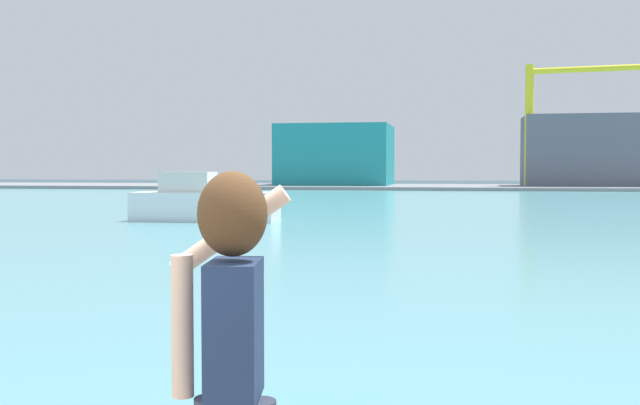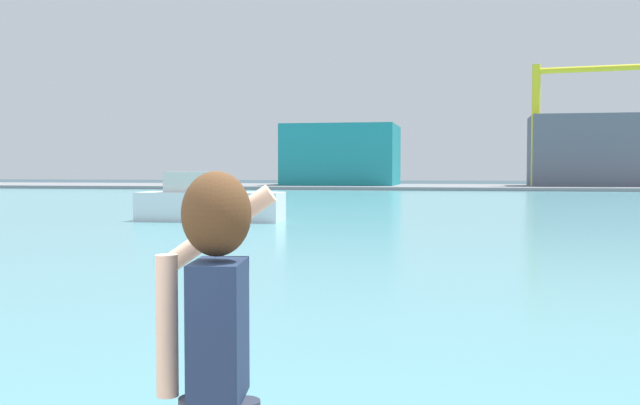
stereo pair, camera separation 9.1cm
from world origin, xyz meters
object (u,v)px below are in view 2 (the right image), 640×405
(boat_moored, at_px, (208,203))
(port_crane, at_px, (553,109))
(warehouse_left, at_px, (342,155))
(warehouse_right, at_px, (602,151))
(person_photographer, at_px, (216,339))

(boat_moored, distance_m, port_crane, 63.44)
(boat_moored, bearing_deg, port_crane, 67.27)
(warehouse_left, bearing_deg, warehouse_right, -1.41)
(person_photographer, relative_size, port_crane, 0.12)
(port_crane, bearing_deg, boat_moored, -110.72)
(boat_moored, height_order, port_crane, port_crane)
(person_photographer, xyz_separation_m, warehouse_right, (17.68, 91.81, 2.96))
(person_photographer, distance_m, port_crane, 89.72)
(boat_moored, bearing_deg, person_photographer, -72.35)
(warehouse_left, relative_size, warehouse_right, 0.84)
(person_photographer, relative_size, warehouse_left, 0.12)
(person_photographer, bearing_deg, port_crane, -15.80)
(boat_moored, height_order, warehouse_right, warehouse_right)
(warehouse_left, bearing_deg, port_crane, -8.70)
(warehouse_right, bearing_deg, person_photographer, -100.90)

